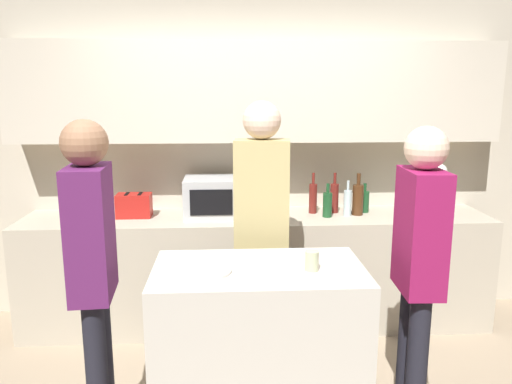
{
  "coord_description": "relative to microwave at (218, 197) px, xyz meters",
  "views": [
    {
      "loc": [
        -0.23,
        -2.35,
        1.84
      ],
      "look_at": [
        -0.07,
        0.35,
        1.29
      ],
      "focal_mm": 35.0,
      "sensor_mm": 36.0,
      "label": 1
    }
  ],
  "objects": [
    {
      "name": "person_left",
      "position": [
        -0.6,
        -1.38,
        -0.01
      ],
      "size": [
        0.22,
        0.35,
        1.71
      ],
      "rotation": [
        0.0,
        0.0,
        -1.5
      ],
      "color": "black",
      "rests_on": "ground_plane"
    },
    {
      "name": "bottle_2",
      "position": [
        0.92,
        0.05,
        -0.03
      ],
      "size": [
        0.07,
        0.07,
        0.32
      ],
      "color": "maroon",
      "rests_on": "back_counter"
    },
    {
      "name": "kitchen_island",
      "position": [
        0.23,
        -1.31,
        -0.56
      ],
      "size": [
        1.1,
        0.62,
        0.94
      ],
      "color": "beige",
      "rests_on": "ground_plane"
    },
    {
      "name": "bottle_3",
      "position": [
        1.0,
        -0.06,
        -0.04
      ],
      "size": [
        0.06,
        0.06,
        0.28
      ],
      "color": "silver",
      "rests_on": "back_counter"
    },
    {
      "name": "plate_on_island",
      "position": [
        -0.04,
        -1.37,
        -0.09
      ],
      "size": [
        0.26,
        0.26,
        0.01
      ],
      "color": "white",
      "rests_on": "kitchen_island"
    },
    {
      "name": "bottle_0",
      "position": [
        0.75,
        0.05,
        -0.03
      ],
      "size": [
        0.06,
        0.06,
        0.32
      ],
      "color": "maroon",
      "rests_on": "back_counter"
    },
    {
      "name": "potted_plant",
      "position": [
        1.73,
        0.0,
        0.05
      ],
      "size": [
        0.14,
        0.14,
        0.39
      ],
      "color": "#333D4C",
      "rests_on": "back_counter"
    },
    {
      "name": "microwave",
      "position": [
        0.0,
        0.0,
        0.0
      ],
      "size": [
        0.52,
        0.39,
        0.3
      ],
      "color": "#B7BABC",
      "rests_on": "back_counter"
    },
    {
      "name": "person_center",
      "position": [
        0.28,
        -0.74,
        0.04
      ],
      "size": [
        0.36,
        0.23,
        1.78
      ],
      "rotation": [
        0.0,
        0.0,
        -3.24
      ],
      "color": "black",
      "rests_on": "ground_plane"
    },
    {
      "name": "cup_0",
      "position": [
        0.5,
        -1.37,
        -0.05
      ],
      "size": [
        0.07,
        0.07,
        0.1
      ],
      "color": "#BBC798",
      "rests_on": "kitchen_island"
    },
    {
      "name": "toaster",
      "position": [
        -0.65,
        0.0,
        -0.06
      ],
      "size": [
        0.26,
        0.16,
        0.18
      ],
      "color": "#B21E19",
      "rests_on": "back_counter"
    },
    {
      "name": "bottle_4",
      "position": [
        1.08,
        -0.03,
        -0.02
      ],
      "size": [
        0.09,
        0.09,
        0.33
      ],
      "color": "#472814",
      "rests_on": "back_counter"
    },
    {
      "name": "back_counter",
      "position": [
        0.3,
        -0.03,
        -0.59
      ],
      "size": [
        3.6,
        0.62,
        0.88
      ],
      "color": "#B7AD99",
      "rests_on": "ground_plane"
    },
    {
      "name": "bottle_1",
      "position": [
        0.84,
        -0.08,
        -0.05
      ],
      "size": [
        0.07,
        0.07,
        0.26
      ],
      "color": "#194723",
      "rests_on": "back_counter"
    },
    {
      "name": "person_right",
      "position": [
        1.06,
        -1.36,
        -0.04
      ],
      "size": [
        0.22,
        0.35,
        1.67
      ],
      "rotation": [
        0.0,
        0.0,
        1.52
      ],
      "color": "black",
      "rests_on": "ground_plane"
    },
    {
      "name": "bottle_5",
      "position": [
        1.16,
        0.05,
        -0.06
      ],
      "size": [
        0.08,
        0.08,
        0.23
      ],
      "color": "#194723",
      "rests_on": "back_counter"
    },
    {
      "name": "back_wall",
      "position": [
        0.3,
        0.24,
        0.5
      ],
      "size": [
        6.4,
        0.4,
        2.7
      ],
      "color": "beige",
      "rests_on": "ground_plane"
    }
  ]
}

